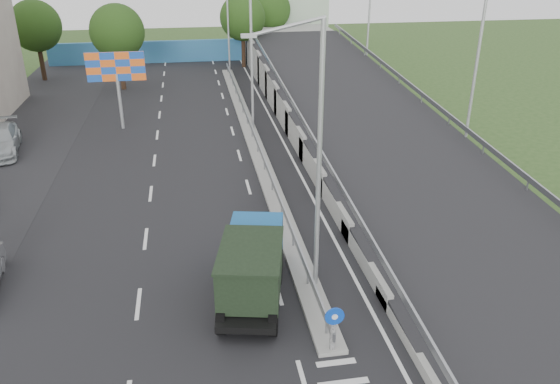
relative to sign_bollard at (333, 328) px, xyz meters
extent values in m
cube|color=black|center=(-3.00, 17.83, -1.03)|extent=(26.00, 90.00, 0.04)
cube|color=gray|center=(0.00, 21.83, -0.93)|extent=(1.00, 44.00, 0.20)
cube|color=gray|center=(12.30, 21.83, 1.32)|extent=(0.10, 50.00, 0.32)
cube|color=gray|center=(2.80, 21.83, 1.32)|extent=(0.10, 50.00, 0.32)
cube|color=gray|center=(0.00, 21.83, -0.28)|extent=(0.08, 44.00, 0.32)
cylinder|color=gray|center=(0.00, 21.83, -0.53)|extent=(0.09, 0.09, 0.60)
cylinder|color=black|center=(0.00, 0.03, -0.23)|extent=(0.20, 0.20, 1.20)
cylinder|color=#0C3FBF|center=(0.00, -0.05, 0.52)|extent=(0.64, 0.05, 0.64)
cylinder|color=white|center=(0.00, -0.08, 0.52)|extent=(0.20, 0.03, 0.20)
cylinder|color=#B2B5B7|center=(0.30, 3.83, 4.17)|extent=(0.18, 0.18, 10.00)
cylinder|color=#B2B5B7|center=(-0.90, 3.83, 8.92)|extent=(2.57, 0.12, 0.66)
cube|color=#B2B5B7|center=(-2.10, 3.83, 8.67)|extent=(0.50, 0.18, 0.12)
cylinder|color=#B2B5B7|center=(0.30, 23.83, 4.17)|extent=(0.18, 0.18, 10.00)
cylinder|color=#B2B5B7|center=(0.30, 43.83, 4.17)|extent=(0.18, 0.18, 10.00)
cube|color=teal|center=(-4.00, 49.83, 0.17)|extent=(30.00, 0.50, 2.40)
cube|color=#B2CCAD|center=(10.00, 57.83, 3.47)|extent=(7.00, 7.00, 9.00)
cylinder|color=#B2B5B7|center=(-9.00, 25.83, 0.97)|extent=(0.24, 0.24, 4.00)
cube|color=orange|center=(-9.00, 25.83, 3.47)|extent=(4.00, 0.20, 2.00)
cylinder|color=black|center=(-10.00, 37.83, 0.97)|extent=(0.44, 0.44, 4.00)
sphere|color=#20380F|center=(-10.00, 37.83, 4.17)|extent=(4.80, 4.80, 4.80)
cylinder|color=black|center=(2.00, 45.83, 0.97)|extent=(0.44, 0.44, 4.00)
sphere|color=#20380F|center=(2.00, 45.83, 4.17)|extent=(4.80, 4.80, 4.80)
cylinder|color=black|center=(-18.00, 42.83, 0.97)|extent=(0.44, 0.44, 4.00)
sphere|color=#20380F|center=(-18.00, 42.83, 4.17)|extent=(4.80, 4.80, 4.80)
cylinder|color=black|center=(6.00, 52.83, 0.97)|extent=(0.44, 0.44, 4.00)
sphere|color=#20380F|center=(6.00, 52.83, 4.17)|extent=(4.80, 4.80, 4.80)
cylinder|color=black|center=(-2.67, 5.54, -0.54)|extent=(0.51, 1.02, 0.98)
cylinder|color=black|center=(-0.93, 5.16, -0.54)|extent=(0.51, 1.02, 0.98)
cylinder|color=black|center=(-2.84, 4.75, -0.54)|extent=(0.51, 1.02, 0.98)
cylinder|color=black|center=(-1.10, 4.37, -0.54)|extent=(0.51, 1.02, 0.98)
cylinder|color=black|center=(-3.51, 1.71, -0.54)|extent=(0.51, 1.02, 0.98)
cylinder|color=black|center=(-1.76, 1.33, -0.54)|extent=(0.51, 1.02, 0.98)
cube|color=black|center=(-2.20, 3.52, -0.41)|extent=(3.17, 5.83, 0.27)
cube|color=#0C4986|center=(-1.76, 5.57, 0.48)|extent=(2.30, 1.83, 1.51)
cube|color=black|center=(-1.61, 6.24, 0.88)|extent=(1.67, 0.41, 0.62)
cube|color=black|center=(-1.60, 6.31, -0.45)|extent=(2.03, 0.57, 0.45)
cube|color=black|center=(-2.31, 3.00, 0.57)|extent=(2.81, 3.76, 1.60)
cube|color=black|center=(-2.31, 3.00, 1.42)|extent=(2.91, 3.87, 0.11)
camera|label=1|loc=(-4.06, -13.67, 11.33)|focal=35.00mm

